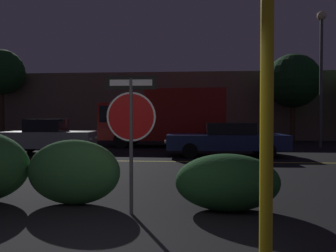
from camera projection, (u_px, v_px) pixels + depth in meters
road_center_stripe at (161, 161)px, 11.88m from camera, size 35.62×0.12×0.01m
stop_sign at (131, 117)px, 5.32m from camera, size 0.85×0.06×2.26m
yellow_pole_right at (267, 130)px, 3.18m from camera, size 0.13×0.13×2.90m
hedge_bush_2 at (74, 172)px, 5.95m from camera, size 1.71×0.73×1.18m
hedge_bush_3 at (227, 182)px, 5.55m from camera, size 1.77×0.98×0.97m
passing_car_1 at (49, 137)px, 14.32m from camera, size 4.02×2.12×1.53m
passing_car_2 at (227, 139)px, 13.51m from camera, size 4.99×2.03×1.38m
delivery_truck at (163, 117)px, 18.01m from camera, size 6.84×2.84×3.12m
street_lamp at (321, 57)px, 17.30m from camera, size 0.49×0.49×7.23m
tree_0 at (293, 81)px, 21.33m from camera, size 3.51×3.51×5.76m
tree_1 at (2, 72)px, 23.13m from camera, size 3.19×3.19×6.44m
building_backdrop at (140, 107)px, 25.46m from camera, size 29.34×3.61×4.90m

